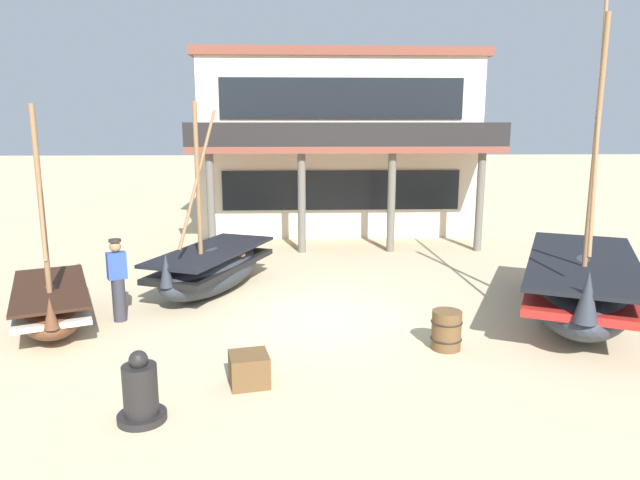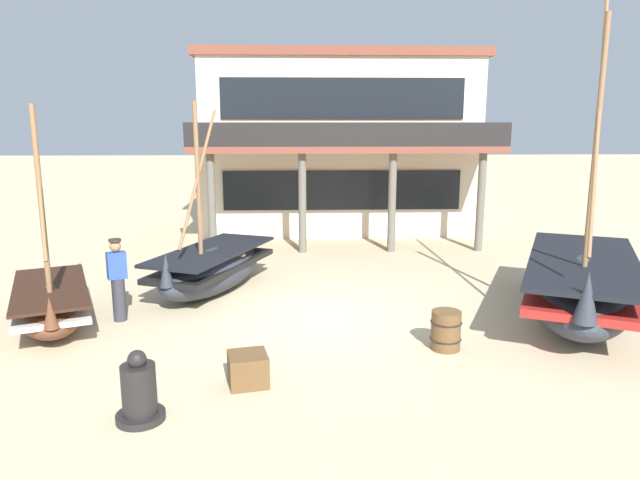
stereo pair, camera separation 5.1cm
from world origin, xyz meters
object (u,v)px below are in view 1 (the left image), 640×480
Objects in this scene: fishing_boat_centre_large at (581,285)px; harbor_building_main at (336,142)px; wooden_barrel at (446,330)px; cargo_crate at (249,369)px; capstan_winch at (141,393)px; fishing_boat_far_right at (51,303)px; fishing_boat_near_left at (212,268)px; fisherman_by_hull at (118,281)px.

fishing_boat_centre_large reaches higher than harbor_building_main.
wooden_barrel reaches higher than cargo_crate.
wooden_barrel is at bearing 25.92° from capstan_winch.
capstan_winch is (2.72, -3.80, -0.07)m from fishing_boat_far_right.
fishing_boat_far_right reaches higher than wooden_barrel.
fisherman_by_hull is at bearing -128.87° from fishing_boat_near_left.
fishing_boat_centre_large is 12.33m from harbor_building_main.
fishing_boat_far_right is at bearing -142.00° from fishing_boat_near_left.
fisherman_by_hull is 4.17m from cargo_crate.
fishing_boat_centre_large reaches higher than capstan_winch.
capstan_winch reaches higher than cargo_crate.
fishing_boat_centre_large reaches higher than wooden_barrel.
fisherman_by_hull is 0.17× the size of harbor_building_main.
wooden_barrel is (4.73, 2.30, -0.04)m from capstan_winch.
fishing_boat_centre_large is at bearing -1.06° from fisherman_by_hull.
fishing_boat_far_right reaches higher than capstan_winch.
fishing_boat_far_right is 7.33× the size of cargo_crate.
wooden_barrel is (4.63, -3.70, -0.23)m from fishing_boat_near_left.
fisherman_by_hull is at bearing 164.35° from wooden_barrel.
fisherman_by_hull is 2.41× the size of wooden_barrel.
fishing_boat_near_left is 4.41× the size of capstan_winch.
harbor_building_main is at bearing 68.87° from fishing_boat_near_left.
capstan_winch is 15.84m from harbor_building_main.
fishing_boat_near_left is 10.16m from harbor_building_main.
fishing_boat_near_left is 8.08m from fishing_boat_centre_large.
fishing_boat_centre_large is 3.55m from wooden_barrel.
cargo_crate is at bearing -99.19° from harbor_building_main.
capstan_winch is (-0.10, -6.00, -0.18)m from fishing_boat_near_left.
fishing_boat_centre_large is 0.66× the size of harbor_building_main.
cargo_crate is at bearing -156.60° from fishing_boat_centre_large.
fishing_boat_far_right is at bearing 125.62° from capstan_winch.
fishing_boat_far_right is at bearing 168.64° from wooden_barrel.
harbor_building_main reaches higher than wooden_barrel.
cargo_crate is (2.84, -3.00, -0.59)m from fisherman_by_hull.
fishing_boat_near_left is at bearing 89.01° from capstan_winch.
fishing_boat_near_left is at bearing 164.66° from fishing_boat_centre_large.
wooden_barrel is (-3.17, -1.57, -0.34)m from fishing_boat_centre_large.
fishing_boat_centre_large is at bearing -15.34° from fishing_boat_near_left.
fisherman_by_hull is 12.47m from harbor_building_main.
harbor_building_main is (6.36, 11.37, 2.74)m from fishing_boat_far_right.
cargo_crate is (-6.54, -2.83, -0.45)m from fishing_boat_centre_large.
fishing_boat_centre_large is 8.80m from capstan_winch.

